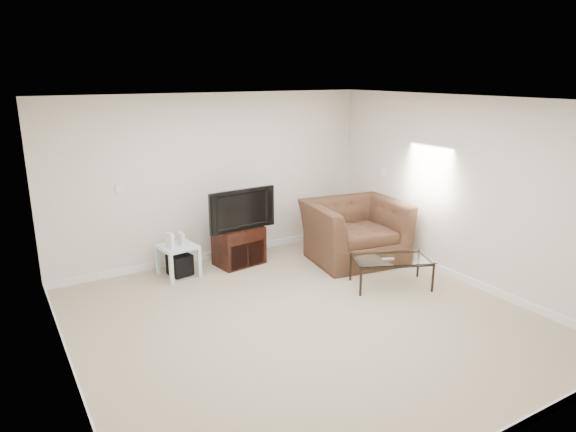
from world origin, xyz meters
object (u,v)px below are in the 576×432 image
tv_stand (239,246)px  television (239,208)px  subwoofer (180,264)px  recliner (355,221)px  coffee_table (391,272)px  side_table (178,261)px

tv_stand → television: size_ratio=0.70×
tv_stand → subwoofer: size_ratio=2.36×
recliner → coffee_table: 1.16m
side_table → recliner: 2.67m
television → coffee_table: size_ratio=0.94×
coffee_table → tv_stand: bearing=127.5°
television → coffee_table: 2.34m
television → subwoofer: television is taller
side_table → recliner: size_ratio=0.34×
subwoofer → recliner: bearing=-16.6°
subwoofer → recliner: size_ratio=0.21×
television → subwoofer: (-0.92, 0.05, -0.71)m
recliner → coffee_table: bearing=-93.0°
tv_stand → television: television is taller
television → side_table: 1.14m
tv_stand → side_table: tv_stand is taller
side_table → recliner: bearing=-16.0°
side_table → subwoofer: size_ratio=1.65×
television → side_table: size_ratio=2.05×
recliner → subwoofer: bearing=171.9°
tv_stand → subwoofer: tv_stand is taller
tv_stand → recliner: bearing=-32.4°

